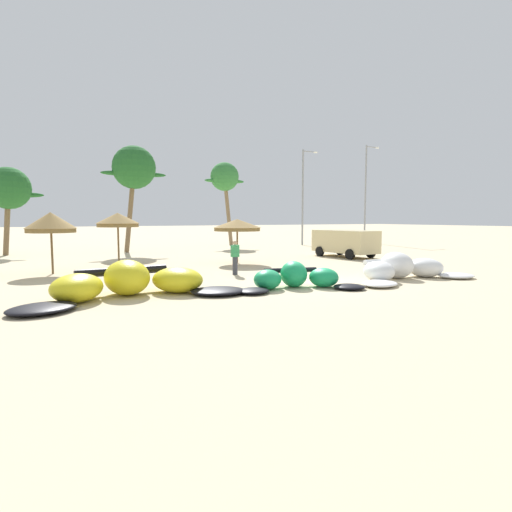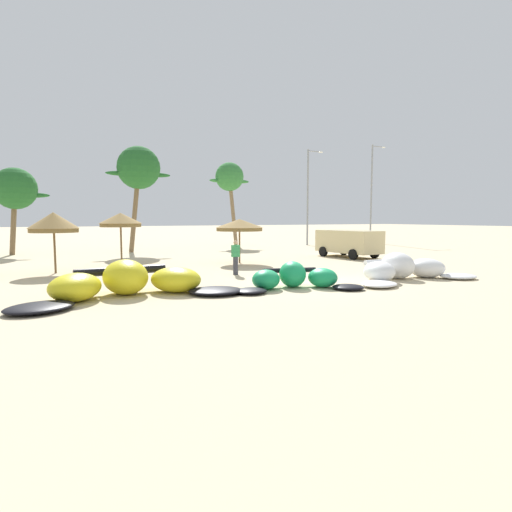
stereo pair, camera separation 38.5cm
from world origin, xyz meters
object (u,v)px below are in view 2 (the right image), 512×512
kite_left (295,278)px  palm_center_left (230,178)px  beach_umbrella_middle (54,222)px  kite_far_left (128,283)px  kite_left_of_center (403,269)px  lamppost_west (309,192)px  beach_umbrella_near_palms (120,220)px  palm_left_of_gap (139,169)px  lamppost_west_center (372,189)px  person_near_kites (236,257)px  palm_left (15,189)px  parked_van (347,241)px  beach_umbrella_outermost (239,225)px

kite_left → palm_center_left: palm_center_left is taller
beach_umbrella_middle → palm_center_left: (15.57, 15.20, 4.05)m
kite_far_left → palm_center_left: 27.24m
kite_far_left → kite_left_of_center: 11.47m
palm_center_left → lamppost_west: 7.93m
beach_umbrella_near_palms → palm_left_of_gap: palm_left_of_gap is taller
kite_left_of_center → beach_umbrella_near_palms: 15.08m
kite_left_of_center → lamppost_west_center: 28.89m
person_near_kites → palm_center_left: size_ratio=0.20×
palm_left_of_gap → lamppost_west: (16.68, 1.17, -1.28)m
kite_left_of_center → palm_left_of_gap: 22.45m
person_near_kites → lamppost_west: size_ratio=0.17×
kite_far_left → kite_left_of_center: bearing=-6.7°
person_near_kites → palm_left: palm_left is taller
kite_left_of_center → lamppost_west_center: size_ratio=0.62×
beach_umbrella_middle → person_near_kites: (7.65, -4.36, -1.65)m
palm_left_of_gap → beach_umbrella_near_palms: bearing=-106.8°
parked_van → person_near_kites: parked_van is taller
beach_umbrella_middle → person_near_kites: bearing=-29.7°
palm_center_left → palm_left: bearing=-171.8°
parked_van → palm_center_left: size_ratio=0.60×
kite_left_of_center → palm_left: 27.23m
kite_far_left → person_near_kites: (5.48, 3.38, 0.35)m
person_near_kites → beach_umbrella_outermost: bearing=63.8°
beach_umbrella_outermost → person_near_kites: 5.31m
palm_left → beach_umbrella_middle: bearing=-79.5°
beach_umbrella_middle → lamppost_west: lamppost_west is taller
palm_center_left → lamppost_west: size_ratio=0.86×
kite_left_of_center → person_near_kites: bearing=141.4°
kite_left → parked_van: (9.96, 9.28, 0.70)m
parked_van → lamppost_west: lamppost_west is taller
beach_umbrella_outermost → palm_left: bearing=134.7°
beach_umbrella_middle → lamppost_west_center: lamppost_west_center is taller
palm_center_left → lamppost_west_center: lamppost_west_center is taller
beach_umbrella_outermost → lamppost_west: bearing=43.2°
beach_umbrella_near_palms → palm_center_left: 18.51m
beach_umbrella_outermost → palm_left_of_gap: (-3.69, 11.03, 4.25)m
parked_van → kite_left_of_center: bearing=-115.6°
lamppost_west → palm_left: bearing=179.6°
parked_van → person_near_kites: size_ratio=2.97×
beach_umbrella_outermost → palm_center_left: 16.56m
kite_left → lamppost_west_center: lamppost_west_center is taller
kite_left_of_center → palm_center_left: palm_center_left is taller
kite_left → beach_umbrella_near_palms: bearing=114.0°
kite_far_left → lamppost_west: bearing=44.2°
kite_left → palm_left: palm_left is taller
lamppost_west_center → beach_umbrella_near_palms: bearing=-158.4°
person_near_kites → palm_left: 20.08m
kite_left → parked_van: bearing=43.0°
palm_left → kite_far_left: bearing=-77.5°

